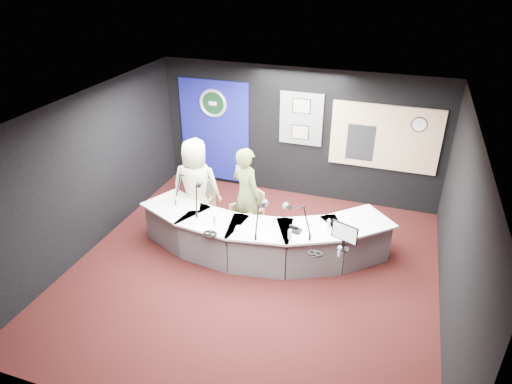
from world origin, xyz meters
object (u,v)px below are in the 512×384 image
(armchair_left, at_px, (197,206))
(person_man, at_px, (196,186))
(broadcast_desk, at_px, (260,236))
(armchair_right, at_px, (247,217))
(person_woman, at_px, (246,194))

(armchair_left, relative_size, person_man, 0.55)
(broadcast_desk, bearing_deg, armchair_left, 163.88)
(armchair_left, xyz_separation_m, armchair_right, (0.98, 0.06, -0.08))
(armchair_left, relative_size, person_woman, 0.57)
(broadcast_desk, height_order, armchair_left, armchair_left)
(broadcast_desk, bearing_deg, person_man, 163.88)
(broadcast_desk, bearing_deg, person_woman, 131.64)
(person_man, bearing_deg, broadcast_desk, 153.64)
(armchair_left, relative_size, armchair_right, 1.20)
(person_man, bearing_deg, armchair_left, 180.00)
(broadcast_desk, xyz_separation_m, person_woman, (-0.41, 0.46, 0.53))
(broadcast_desk, relative_size, person_man, 2.41)
(armchair_right, distance_m, person_woman, 0.48)
(armchair_left, height_order, person_man, person_man)
(armchair_left, height_order, person_woman, person_woman)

